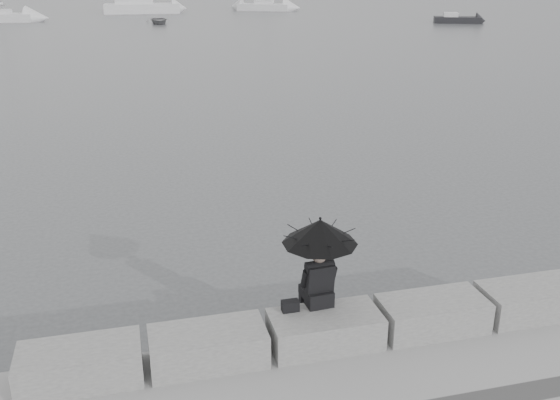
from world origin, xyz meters
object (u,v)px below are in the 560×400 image
object	(u,v)px
motor_cruiser	(142,5)
dinghy	(159,21)
sailboat_right	(264,6)
small_motorboat	(457,20)
seated_person	(320,244)

from	to	relation	value
motor_cruiser	dinghy	world-z (taller)	motor_cruiser
sailboat_right	motor_cruiser	world-z (taller)	sailboat_right
dinghy	small_motorboat	bearing A→B (deg)	-15.63
seated_person	dinghy	distance (m)	56.78
small_motorboat	sailboat_right	bearing A→B (deg)	147.58
motor_cruiser	dinghy	xyz separation A→B (m)	(0.93, -13.70, -0.60)
sailboat_right	dinghy	world-z (taller)	sailboat_right
sailboat_right	motor_cruiser	xyz separation A→B (m)	(-14.91, -0.87, 0.35)
seated_person	dinghy	bearing A→B (deg)	84.48
sailboat_right	motor_cruiser	size ratio (longest dim) A/B	1.47
seated_person	motor_cruiser	xyz separation A→B (m)	(0.73, 70.43, -1.09)
sailboat_right	dinghy	xyz separation A→B (m)	(-13.98, -14.57, -0.25)
motor_cruiser	small_motorboat	xyz separation A→B (m)	(29.67, -20.41, -0.57)
sailboat_right	small_motorboat	bearing A→B (deg)	-29.05
seated_person	sailboat_right	world-z (taller)	sailboat_right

